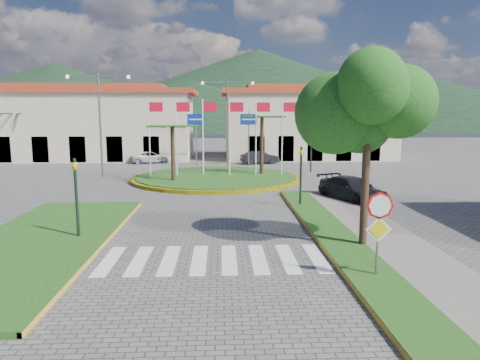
{
  "coord_description": "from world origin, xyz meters",
  "views": [
    {
      "loc": [
        0.35,
        -9.86,
        4.83
      ],
      "look_at": [
        1.15,
        8.0,
        2.1
      ],
      "focal_mm": 32.0,
      "sensor_mm": 36.0,
      "label": 1
    }
  ],
  "objects_px": {
    "white_van": "(151,157)",
    "car_side_right": "(353,189)",
    "car_dark_a": "(143,154)",
    "car_dark_b": "(260,157)",
    "roundabout_island": "(217,177)",
    "stop_sign": "(379,221)",
    "deciduous_tree": "(369,105)"
  },
  "relations": [
    {
      "from": "deciduous_tree",
      "to": "car_side_right",
      "type": "xyz_separation_m",
      "value": [
        2.24,
        8.5,
        -4.5
      ]
    },
    {
      "from": "car_dark_a",
      "to": "roundabout_island",
      "type": "bearing_deg",
      "value": -129.63
    },
    {
      "from": "deciduous_tree",
      "to": "car_dark_a",
      "type": "height_order",
      "value": "deciduous_tree"
    },
    {
      "from": "white_van",
      "to": "car_side_right",
      "type": "xyz_separation_m",
      "value": [
        14.46,
        -20.2,
        0.11
      ]
    },
    {
      "from": "car_dark_b",
      "to": "car_dark_a",
      "type": "bearing_deg",
      "value": 59.3
    },
    {
      "from": "car_dark_a",
      "to": "car_side_right",
      "type": "xyz_separation_m",
      "value": [
        15.74,
        -22.55,
        0.0
      ]
    },
    {
      "from": "roundabout_island",
      "to": "white_van",
      "type": "distance_m",
      "value": 13.5
    },
    {
      "from": "car_dark_a",
      "to": "car_dark_b",
      "type": "bearing_deg",
      "value": -85.92
    },
    {
      "from": "car_dark_a",
      "to": "car_dark_b",
      "type": "height_order",
      "value": "car_dark_a"
    },
    {
      "from": "roundabout_island",
      "to": "car_dark_b",
      "type": "xyz_separation_m",
      "value": [
        4.22,
        10.4,
        0.45
      ]
    },
    {
      "from": "white_van",
      "to": "roundabout_island",
      "type": "bearing_deg",
      "value": -167.56
    },
    {
      "from": "car_dark_b",
      "to": "car_side_right",
      "type": "height_order",
      "value": "car_side_right"
    },
    {
      "from": "stop_sign",
      "to": "car_dark_a",
      "type": "distance_m",
      "value": 36.46
    },
    {
      "from": "deciduous_tree",
      "to": "car_side_right",
      "type": "relative_size",
      "value": 1.45
    },
    {
      "from": "white_van",
      "to": "car_dark_b",
      "type": "bearing_deg",
      "value": -114.21
    },
    {
      "from": "roundabout_island",
      "to": "white_van",
      "type": "xyz_separation_m",
      "value": [
        -6.72,
        11.7,
        0.4
      ]
    },
    {
      "from": "stop_sign",
      "to": "white_van",
      "type": "height_order",
      "value": "stop_sign"
    },
    {
      "from": "roundabout_island",
      "to": "stop_sign",
      "type": "distance_m",
      "value": 20.69
    },
    {
      "from": "deciduous_tree",
      "to": "car_dark_b",
      "type": "xyz_separation_m",
      "value": [
        -1.27,
        27.4,
        -4.55
      ]
    },
    {
      "from": "car_side_right",
      "to": "car_dark_a",
      "type": "bearing_deg",
      "value": 101.36
    },
    {
      "from": "deciduous_tree",
      "to": "white_van",
      "type": "relative_size",
      "value": 1.65
    },
    {
      "from": "white_van",
      "to": "car_dark_a",
      "type": "distance_m",
      "value": 2.68
    },
    {
      "from": "deciduous_tree",
      "to": "car_side_right",
      "type": "bearing_deg",
      "value": 75.22
    },
    {
      "from": "deciduous_tree",
      "to": "white_van",
      "type": "height_order",
      "value": "deciduous_tree"
    },
    {
      "from": "stop_sign",
      "to": "car_dark_b",
      "type": "relative_size",
      "value": 0.7
    },
    {
      "from": "deciduous_tree",
      "to": "car_dark_b",
      "type": "distance_m",
      "value": 27.8
    },
    {
      "from": "white_van",
      "to": "car_side_right",
      "type": "distance_m",
      "value": 24.84
    },
    {
      "from": "deciduous_tree",
      "to": "car_dark_a",
      "type": "relative_size",
      "value": 1.71
    },
    {
      "from": "white_van",
      "to": "car_side_right",
      "type": "height_order",
      "value": "car_side_right"
    },
    {
      "from": "white_van",
      "to": "car_side_right",
      "type": "bearing_deg",
      "value": -161.83
    },
    {
      "from": "car_side_right",
      "to": "stop_sign",
      "type": "bearing_deg",
      "value": -127.4
    },
    {
      "from": "roundabout_island",
      "to": "stop_sign",
      "type": "height_order",
      "value": "roundabout_island"
    }
  ]
}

